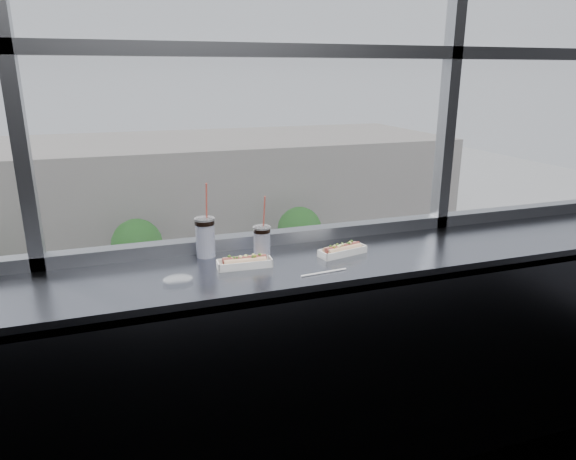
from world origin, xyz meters
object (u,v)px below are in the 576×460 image
object	(u,v)px
loose_straw	(324,272)
wrapper	(178,279)
car_far_b	(193,296)
pedestrian_c	(238,263)
pedestrian_a	(10,285)
tree_right	(300,229)
tree_center	(137,244)
hotdog_tray_left	(245,262)
car_near_c	(121,394)
hotdog_tray_right	(343,250)
car_near_d	(327,352)
pedestrian_b	(142,271)
soda_cup_left	(205,235)
car_near_e	(426,338)
car_far_c	(360,272)
soda_cup_right	(262,242)

from	to	relation	value
loose_straw	wrapper	xyz separation A→B (m)	(-0.59, 0.10, 0.01)
car_far_b	pedestrian_c	xyz separation A→B (m)	(3.54, 4.02, 0.04)
pedestrian_a	tree_right	size ratio (longest dim) A/B	0.44
pedestrian_a	tree_center	distance (m)	7.67
hotdog_tray_left	car_near_c	distance (m)	19.74
hotdog_tray_left	pedestrian_a	bearing A→B (deg)	106.63
hotdog_tray_right	car_near_d	xyz separation A→B (m)	(7.07, 16.26, -10.93)
hotdog_tray_left	car_far_b	xyz separation A→B (m)	(2.94, 24.27, -11.00)
pedestrian_b	soda_cup_left	bearing A→B (deg)	178.74
car_near_e	pedestrian_c	world-z (taller)	pedestrian_c
soda_cup_left	car_far_c	xyz separation A→B (m)	(13.30, 24.08, -10.99)
car_near_e	tree_center	distance (m)	17.29
tree_center	pedestrian_b	bearing A→B (deg)	79.26
soda_cup_left	pedestrian_c	size ratio (longest dim) A/B	0.15
hotdog_tray_left	soda_cup_left	bearing A→B (deg)	128.23
car_near_e	pedestrian_c	size ratio (longest dim) A/B	2.51
hotdog_tray_right	soda_cup_left	world-z (taller)	soda_cup_left
pedestrian_a	car_far_c	bearing A→B (deg)	75.62
wrapper	car_far_b	size ratio (longest dim) A/B	0.02
car_far_c	car_far_b	xyz separation A→B (m)	(-10.22, 0.00, -0.09)
wrapper	car_near_c	size ratio (longest dim) A/B	0.02
wrapper	pedestrian_a	distance (m)	32.20
car_near_d	tree_right	size ratio (longest dim) A/B	1.50
car_near_e	wrapper	bearing A→B (deg)	145.83
car_far_c	car_far_b	size ratio (longest dim) A/B	1.09
soda_cup_right	tree_center	bearing A→B (deg)	89.50
car_near_d	car_far_b	bearing A→B (deg)	23.70
hotdog_tray_left	car_far_b	bearing A→B (deg)	86.46
car_far_b	pedestrian_c	distance (m)	5.35
car_near_c	pedestrian_b	size ratio (longest dim) A/B	2.70
soda_cup_left	wrapper	bearing A→B (deg)	-121.22
wrapper	pedestrian_b	xyz separation A→B (m)	(0.80, 29.19, -11.02)
soda_cup_left	tree_right	xyz separation A→B (m)	(10.79, 28.08, -9.12)
car_near_c	car_near_d	xyz separation A→B (m)	(8.62, 0.00, 0.19)
car_far_b	hotdog_tray_right	bearing A→B (deg)	170.84
hotdog_tray_left	pedestrian_c	world-z (taller)	hotdog_tray_left
hotdog_tray_right	car_far_b	size ratio (longest dim) A/B	0.04
hotdog_tray_right	car_near_d	distance (m)	20.83
car_far_b	tree_right	size ratio (longest dim) A/B	1.41
pedestrian_b	tree_center	distance (m)	2.25
car_far_c	soda_cup_right	bearing A→B (deg)	156.08
car_far_c	car_near_c	size ratio (longest dim) A/B	1.22
car_near_c	car_far_b	world-z (taller)	car_far_b
loose_straw	car_far_c	size ratio (longest dim) A/B	0.03
soda_cup_left	pedestrian_a	world-z (taller)	soda_cup_left
loose_straw	car_near_c	bearing A→B (deg)	90.28
car_near_c	pedestrian_c	size ratio (longest dim) A/B	2.53
loose_straw	wrapper	world-z (taller)	wrapper
hotdog_tray_right	tree_right	size ratio (longest dim) A/B	0.05
car_far_b	pedestrian_c	size ratio (longest dim) A/B	2.85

